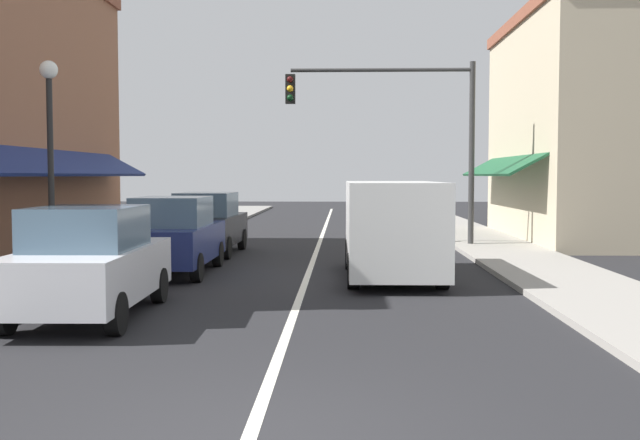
# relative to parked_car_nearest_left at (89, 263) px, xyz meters

# --- Properties ---
(ground_plane) EXTENTS (80.00, 80.00, 0.00)m
(ground_plane) POSITION_rel_parked_car_nearest_left_xyz_m (3.22, 12.52, -0.88)
(ground_plane) COLOR black
(sidewalk_left) EXTENTS (2.60, 56.00, 0.12)m
(sidewalk_left) POSITION_rel_parked_car_nearest_left_xyz_m (-2.28, 12.52, -0.82)
(sidewalk_left) COLOR gray
(sidewalk_left) RESTS_ON ground
(sidewalk_right) EXTENTS (2.60, 56.00, 0.12)m
(sidewalk_right) POSITION_rel_parked_car_nearest_left_xyz_m (8.72, 12.52, -0.82)
(sidewalk_right) COLOR gray
(sidewalk_right) RESTS_ON ground
(lane_center_stripe) EXTENTS (0.14, 52.00, 0.01)m
(lane_center_stripe) POSITION_rel_parked_car_nearest_left_xyz_m (3.22, 12.52, -0.88)
(lane_center_stripe) COLOR silver
(lane_center_stripe) RESTS_ON ground
(storefront_right_block) EXTENTS (7.13, 10.20, 7.82)m
(storefront_right_block) POSITION_rel_parked_car_nearest_left_xyz_m (12.93, 14.52, 3.03)
(storefront_right_block) COLOR #BCAD8E
(storefront_right_block) RESTS_ON ground
(parked_car_nearest_left) EXTENTS (1.86, 4.14, 1.77)m
(parked_car_nearest_left) POSITION_rel_parked_car_nearest_left_xyz_m (0.00, 0.00, 0.00)
(parked_car_nearest_left) COLOR silver
(parked_car_nearest_left) RESTS_ON ground
(parked_car_second_left) EXTENTS (1.79, 4.11, 1.77)m
(parked_car_second_left) POSITION_rel_parked_car_nearest_left_xyz_m (0.13, 5.29, 0.00)
(parked_car_second_left) COLOR navy
(parked_car_second_left) RESTS_ON ground
(parked_car_third_left) EXTENTS (1.84, 4.13, 1.77)m
(parked_car_third_left) POSITION_rel_parked_car_nearest_left_xyz_m (0.11, 9.58, 0.00)
(parked_car_third_left) COLOR black
(parked_car_third_left) RESTS_ON ground
(van_in_lane) EXTENTS (2.04, 5.20, 2.12)m
(van_in_lane) POSITION_rel_parked_car_nearest_left_xyz_m (5.09, 4.73, 0.27)
(van_in_lane) COLOR silver
(van_in_lane) RESTS_ON ground
(traffic_signal_mast_arm) EXTENTS (5.89, 0.50, 5.78)m
(traffic_signal_mast_arm) POSITION_rel_parked_car_nearest_left_xyz_m (5.97, 11.78, 3.12)
(traffic_signal_mast_arm) COLOR #333333
(traffic_signal_mast_arm) RESTS_ON ground
(street_lamp_left_near) EXTENTS (0.36, 0.36, 4.54)m
(street_lamp_left_near) POSITION_rel_parked_car_nearest_left_xyz_m (-1.84, 3.15, 2.20)
(street_lamp_left_near) COLOR black
(street_lamp_left_near) RESTS_ON ground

